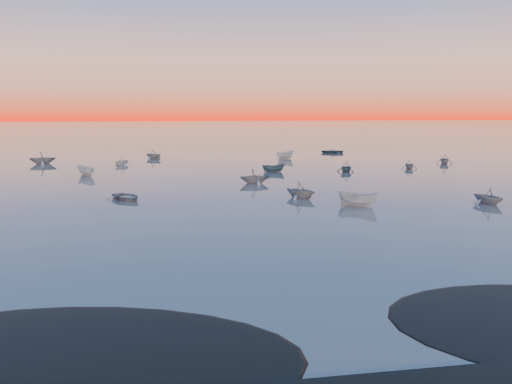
{
  "coord_description": "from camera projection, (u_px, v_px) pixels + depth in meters",
  "views": [
    {
      "loc": [
        -7.68,
        -17.62,
        8.72
      ],
      "look_at": [
        -0.23,
        28.0,
        1.14
      ],
      "focal_mm": 35.0,
      "sensor_mm": 36.0,
      "label": 1
    }
  ],
  "objects": [
    {
      "name": "ground",
      "position": [
        208.0,
        148.0,
        117.19
      ],
      "size": [
        600.0,
        600.0,
        0.0
      ],
      "primitive_type": "plane",
      "color": "#695D57",
      "rests_on": "ground"
    },
    {
      "name": "mud_lobes",
      "position": [
        386.0,
        344.0,
        18.82
      ],
      "size": [
        140.0,
        6.0,
        0.07
      ],
      "primitive_type": null,
      "color": "black",
      "rests_on": "ground"
    },
    {
      "name": "moored_fleet",
      "position": [
        229.0,
        172.0,
        71.41
      ],
      "size": [
        124.0,
        58.0,
        1.2
      ],
      "primitive_type": null,
      "color": "silver",
      "rests_on": "ground"
    },
    {
      "name": "boat_near_left",
      "position": [
        126.0,
        200.0,
        49.25
      ],
      "size": [
        4.25,
        3.64,
        1.0
      ],
      "primitive_type": "imported",
      "rotation": [
        0.0,
        0.0,
        0.6
      ],
      "color": "slate",
      "rests_on": "ground"
    },
    {
      "name": "boat_near_right",
      "position": [
        488.0,
        204.0,
        47.13
      ],
      "size": [
        3.64,
        2.48,
        1.17
      ],
      "primitive_type": "imported",
      "rotation": [
        0.0,
        0.0,
        3.47
      ],
      "color": "slate",
      "rests_on": "ground"
    }
  ]
}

